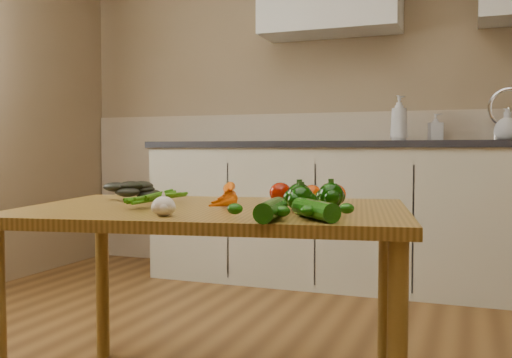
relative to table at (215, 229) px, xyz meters
The scene contains 17 objects.
room 0.68m from the table, 85.50° to the right, with size 4.04×5.04×2.64m.
counter_run 1.87m from the table, 83.09° to the left, with size 2.84×0.64×1.14m.
table is the anchor object (origin of this frame).
soap_bottle_a 2.00m from the table, 79.12° to the left, with size 0.11×0.11×0.28m, color silver.
soap_bottle_b 2.14m from the table, 74.02° to the left, with size 0.08×0.08×0.17m, color silver.
soap_bottle_c 2.27m from the table, 63.79° to the left, with size 0.15×0.15×0.19m, color silver.
carrot_bunch 0.12m from the table, 159.79° to the left, with size 0.23×0.18×0.06m, color #E35A05, non-canonical shape.
leafy_greens 0.43m from the table, 162.28° to the left, with size 0.18×0.16×0.09m, color black, non-canonical shape.
garlic_bulb 0.31m from the table, 95.58° to the right, with size 0.07×0.07×0.06m, color white.
pepper_a 0.31m from the table, ahead, with size 0.08×0.08×0.08m, color black.
pepper_b 0.39m from the table, 12.78° to the left, with size 0.08×0.08×0.08m, color black.
pepper_c 0.33m from the table, 10.21° to the right, with size 0.08×0.08×0.08m, color black.
tomato_a 0.28m from the table, 52.61° to the left, with size 0.08×0.08×0.07m, color #811102.
tomato_b 0.36m from the table, 37.25° to the left, with size 0.07×0.07×0.07m, color #D23E05.
tomato_c 0.42m from the table, 29.54° to the left, with size 0.08×0.08×0.07m, color #D23E05.
zucchini_a 0.46m from the table, 28.47° to the right, with size 0.05×0.05×0.19m, color #0F4807.
zucchini_b 0.40m from the table, 42.56° to the right, with size 0.05×0.05×0.20m, color #0F4807.
Camera 1 is at (0.77, -1.36, 0.85)m, focal length 40.00 mm.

